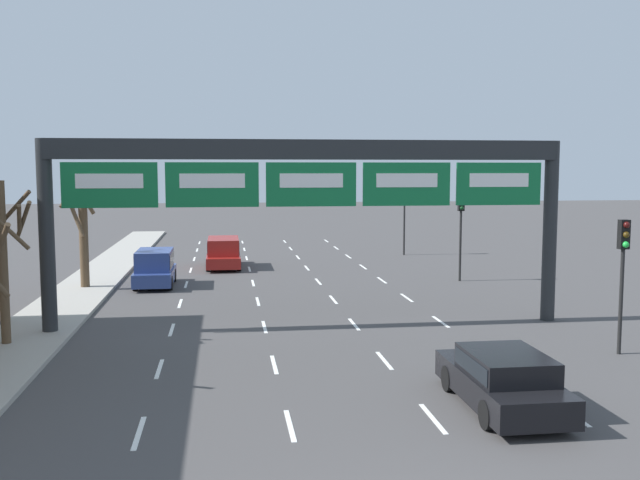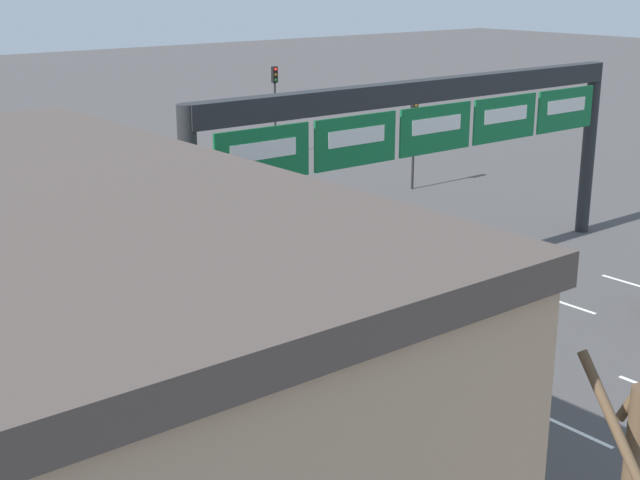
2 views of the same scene
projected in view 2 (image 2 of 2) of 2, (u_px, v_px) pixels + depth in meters
lane_dashes at (473, 295)px, 28.88m from camera, size 10.02×67.00×0.01m
sign_gantry at (430, 121)px, 29.00m from camera, size 18.62×0.69×6.74m
suv_blue at (118, 220)px, 33.85m from camera, size 1.83×4.13×1.78m
suv_red at (123, 181)px, 40.41m from camera, size 1.94×4.84×1.73m
traffic_light_near_gantry at (414, 123)px, 42.07m from camera, size 0.30×0.35×4.47m
traffic_light_mid_block at (275, 92)px, 50.18m from camera, size 0.30×0.35×4.98m
tree_bare_second at (194, 259)px, 22.51m from camera, size 1.85×1.99×5.20m
tree_bare_third at (337, 335)px, 19.25m from camera, size 1.98×2.29×4.38m
tree_bare_furthest at (38, 193)px, 30.96m from camera, size 1.62×1.64×5.22m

